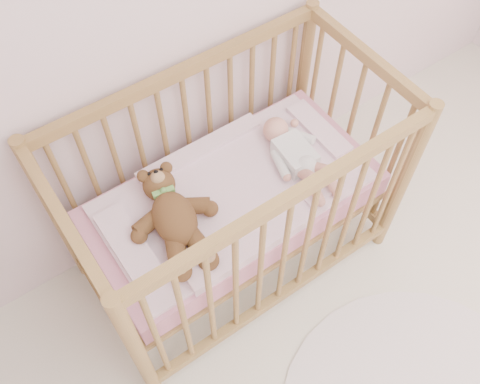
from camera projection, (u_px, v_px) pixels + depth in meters
crib at (233, 200)px, 2.27m from camera, size 1.36×0.76×1.00m
mattress at (233, 202)px, 2.29m from camera, size 1.22×0.62×0.13m
blanket at (233, 192)px, 2.22m from camera, size 1.10×0.58×0.06m
baby at (295, 151)px, 2.25m from camera, size 0.27×0.51×0.12m
teddy_bear at (175, 218)px, 2.05m from camera, size 0.46×0.59×0.15m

